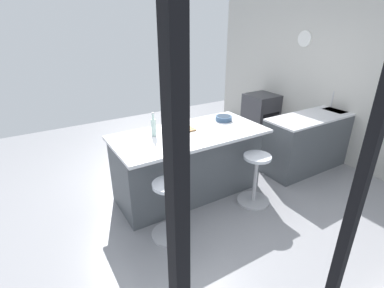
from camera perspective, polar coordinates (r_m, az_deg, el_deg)
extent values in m
plane|color=gray|center=(4.41, -1.32, -8.23)|extent=(7.24, 7.24, 0.00)
cube|color=black|center=(1.69, 29.91, -9.26)|extent=(0.05, 0.06, 2.72)
cube|color=beige|center=(5.73, 24.12, 13.22)|extent=(0.12, 5.28, 2.97)
cylinder|color=white|center=(5.85, 21.44, 18.86)|extent=(0.03, 0.28, 0.28)
cube|color=#4C5156|center=(5.43, 24.51, 1.06)|extent=(2.34, 0.60, 0.88)
cube|color=silver|center=(5.29, 25.33, 5.59)|extent=(2.34, 0.60, 0.03)
cube|color=#38383D|center=(5.54, 26.98, 5.55)|extent=(0.44, 0.36, 0.12)
cylinder|color=#B7B7BC|center=(5.57, 26.09, 7.96)|extent=(0.02, 0.02, 0.28)
cube|color=#38383D|center=(6.33, 13.42, 5.66)|extent=(0.60, 0.60, 0.88)
cube|color=black|center=(6.14, 15.34, 4.47)|extent=(0.44, 0.01, 0.32)
cube|color=#4C5156|center=(4.03, -0.74, -4.08)|extent=(1.98, 0.78, 0.91)
cube|color=silver|center=(3.80, -0.39, 1.95)|extent=(2.04, 0.98, 0.04)
cylinder|color=#B7B7BC|center=(4.15, 12.00, -10.91)|extent=(0.44, 0.44, 0.03)
cylinder|color=#B7B7BC|center=(3.97, 12.40, -6.99)|extent=(0.05, 0.05, 0.65)
cylinder|color=silver|center=(3.81, 12.85, -2.53)|extent=(0.36, 0.36, 0.04)
cylinder|color=#B7B7BC|center=(3.54, -4.30, -17.33)|extent=(0.44, 0.44, 0.03)
cylinder|color=#B7B7BC|center=(3.33, -4.48, -13.06)|extent=(0.05, 0.05, 0.65)
cylinder|color=silver|center=(3.14, -4.68, -8.02)|extent=(0.36, 0.36, 0.04)
cube|color=olive|center=(3.86, -2.32, 2.80)|extent=(0.36, 0.24, 0.02)
sphere|color=gold|center=(3.89, -1.95, 3.76)|extent=(0.08, 0.08, 0.08)
cylinder|color=silver|center=(3.68, -7.61, 3.21)|extent=(0.06, 0.06, 0.22)
cylinder|color=silver|center=(3.64, -7.74, 5.43)|extent=(0.03, 0.03, 0.08)
cylinder|color=#B7B7BC|center=(3.62, -7.78, 6.10)|extent=(0.03, 0.03, 0.02)
cylinder|color=#334C6B|center=(4.27, 6.29, 5.09)|extent=(0.24, 0.24, 0.07)
cylinder|color=#192635|center=(4.26, 6.30, 5.28)|extent=(0.20, 0.20, 0.05)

